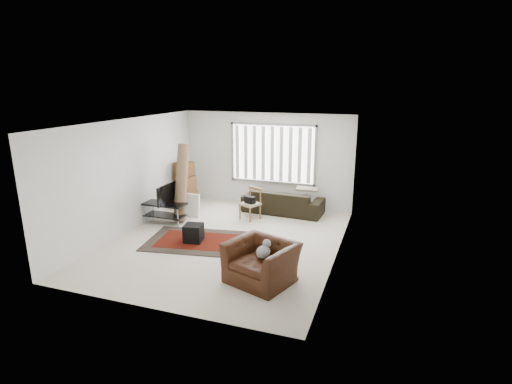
% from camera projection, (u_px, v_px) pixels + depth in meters
% --- Properties ---
extents(room, '(6.00, 6.02, 2.71)m').
position_uv_depth(room, '(235.00, 162.00, 9.12)').
color(room, beige).
rests_on(room, ground).
extents(persian_rug, '(2.54, 1.90, 0.02)m').
position_uv_depth(persian_rug, '(199.00, 241.00, 9.11)').
color(persian_rug, black).
rests_on(persian_rug, ground).
extents(tv_stand, '(1.08, 0.49, 0.54)m').
position_uv_depth(tv_stand, '(165.00, 209.00, 10.19)').
color(tv_stand, black).
rests_on(tv_stand, ground).
extents(tv, '(0.11, 0.88, 0.50)m').
position_uv_depth(tv, '(164.00, 194.00, 10.09)').
color(tv, black).
rests_on(tv, tv_stand).
extents(subwoofer, '(0.45, 0.45, 0.39)m').
position_uv_depth(subwoofer, '(194.00, 233.00, 9.04)').
color(subwoofer, black).
rests_on(subwoofer, persian_rug).
extents(moving_boxes, '(0.62, 0.58, 1.32)m').
position_uv_depth(moving_boxes, '(185.00, 186.00, 11.52)').
color(moving_boxes, '#55371B').
rests_on(moving_boxes, ground).
extents(white_flatpack, '(0.50, 0.18, 0.63)m').
position_uv_depth(white_flatpack, '(191.00, 205.00, 10.76)').
color(white_flatpack, silver).
rests_on(white_flatpack, ground).
extents(rolled_rug, '(0.39, 0.87, 2.00)m').
position_uv_depth(rolled_rug, '(181.00, 183.00, 10.36)').
color(rolled_rug, brown).
rests_on(rolled_rug, ground).
extents(sofa, '(2.25, 1.08, 0.85)m').
position_uv_depth(sofa, '(283.00, 198.00, 11.04)').
color(sofa, black).
rests_on(sofa, ground).
extents(side_chair, '(0.60, 0.60, 0.84)m').
position_uv_depth(side_chair, '(251.00, 202.00, 10.51)').
color(side_chair, '#927F5F').
rests_on(side_chair, ground).
extents(armchair, '(1.42, 1.32, 0.85)m').
position_uv_depth(armchair, '(261.00, 259.00, 7.18)').
color(armchair, '#37190B').
rests_on(armchair, ground).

